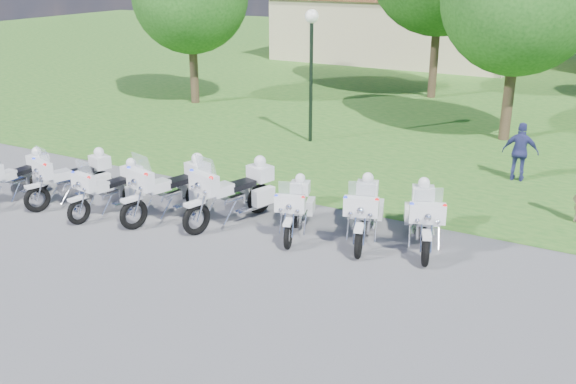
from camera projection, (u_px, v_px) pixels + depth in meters
The scene contains 13 objects.
ground at pixel (227, 242), 14.07m from camera, with size 100.00×100.00×0.00m, color #5D5C62.
grass_lawn at pixel (494, 69), 36.29m from camera, with size 100.00×48.00×0.01m, color #25631F.
motorcycle_0 at pixel (17, 177), 16.34m from camera, with size 0.75×2.25×1.51m.
motorcycle_1 at pixel (74, 177), 16.19m from camera, with size 1.24×2.29×1.59m.
motorcycle_2 at pixel (110, 188), 15.54m from camera, with size 0.93×2.21×1.49m.
motorcycle_3 at pixel (171, 188), 15.25m from camera, with size 1.28×2.52×1.73m.
motorcycle_4 at pixel (234, 192), 14.95m from camera, with size 1.35×2.56×1.77m.
motorcycle_5 at pixel (295, 207), 14.40m from camera, with size 1.13×2.07×1.44m.
motorcycle_6 at pixel (364, 211), 14.04m from camera, with size 1.21×2.30×1.59m.
motorcycle_7 at pixel (424, 217), 13.71m from camera, with size 1.30×2.27×1.60m.
lamp_post at pixel (311, 44), 20.77m from camera, with size 0.44×0.44×4.35m.
building_west at pixel (401, 25), 39.13m from camera, with size 14.56×8.32×4.10m.
bystander_c at pixel (520, 152), 17.73m from camera, with size 0.97×0.40×1.65m, color navy.
Camera 1 is at (7.38, -10.60, 5.85)m, focal length 40.00 mm.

